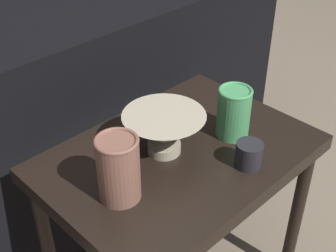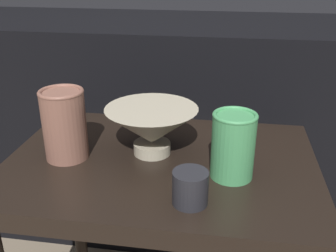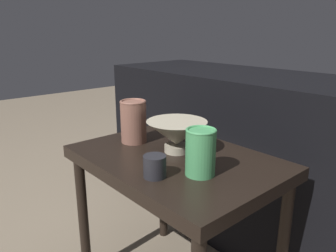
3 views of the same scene
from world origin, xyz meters
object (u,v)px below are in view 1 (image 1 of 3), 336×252
(vase_colorful_right, at_px, (234,112))
(cup, at_px, (249,155))
(vase_textured_left, at_px, (118,168))
(bowl, at_px, (164,130))

(vase_colorful_right, distance_m, cup, 0.13)
(vase_colorful_right, height_order, cup, vase_colorful_right)
(vase_textured_left, relative_size, vase_colorful_right, 1.14)
(bowl, relative_size, cup, 3.14)
(bowl, bearing_deg, vase_textured_left, -165.38)
(vase_textured_left, height_order, vase_colorful_right, vase_textured_left)
(cup, bearing_deg, bowl, 120.28)
(vase_colorful_right, xyz_separation_m, cup, (-0.07, -0.10, -0.04))
(bowl, xyz_separation_m, vase_colorful_right, (0.17, -0.07, 0.01))
(vase_textured_left, bearing_deg, bowl, 14.62)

